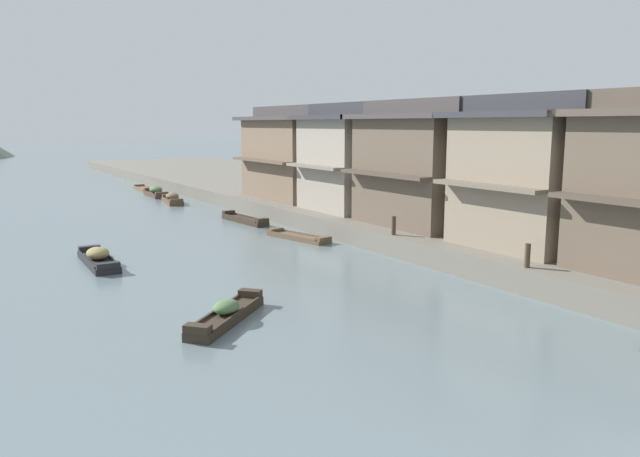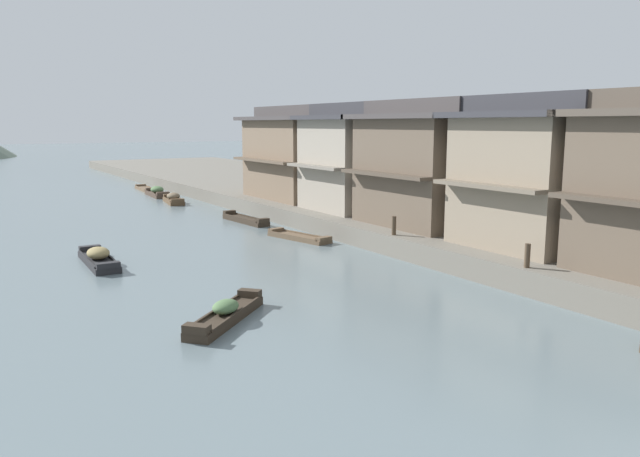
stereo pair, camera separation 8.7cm
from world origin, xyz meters
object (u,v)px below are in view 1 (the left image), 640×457
object	(u,v)px
boat_moored_second	(172,199)
house_waterfront_narrow	(359,158)
house_waterfront_tall	(428,164)
mooring_post_dock_mid	(527,255)
boat_midriver_upstream	(245,220)
house_waterfront_far	(303,153)
boat_crossing_west	(98,259)
boat_moored_nearest	(298,237)
mooring_post_dock_far	(394,226)
boat_moored_far	(227,314)
boat_upstream_distant	(156,193)
boat_midriver_drifting	(144,189)
house_waterfront_second	(539,172)

from	to	relation	value
boat_moored_second	house_waterfront_narrow	distance (m)	17.08
house_waterfront_tall	mooring_post_dock_mid	bearing A→B (deg)	-110.39
boat_midriver_upstream	house_waterfront_far	xyz separation A→B (m)	(5.64, 2.62, 3.77)
boat_midriver_upstream	boat_crossing_west	size ratio (longest dim) A/B	1.05
boat_moored_nearest	house_waterfront_narrow	bearing A→B (deg)	23.71
boat_moored_nearest	mooring_post_dock_far	distance (m)	6.03
boat_crossing_west	house_waterfront_far	bearing A→B (deg)	31.85
boat_moored_far	boat_upstream_distant	xyz separation A→B (m)	(7.89, 33.35, 0.08)
boat_midriver_upstream	house_waterfront_far	distance (m)	7.27
boat_crossing_west	house_waterfront_narrow	bearing A→B (deg)	10.84
house_waterfront_far	boat_midriver_drifting	bearing A→B (deg)	106.83
boat_moored_second	house_waterfront_far	world-z (taller)	house_waterfront_far
house_waterfront_narrow	mooring_post_dock_mid	world-z (taller)	house_waterfront_narrow
boat_moored_second	house_waterfront_tall	xyz separation A→B (m)	(5.98, -21.83, 3.64)
boat_crossing_west	house_waterfront_second	bearing A→B (deg)	-32.57
mooring_post_dock_far	boat_upstream_distant	bearing A→B (deg)	94.69
boat_moored_second	house_waterfront_far	distance (m)	11.40
boat_upstream_distant	house_waterfront_tall	size ratio (longest dim) A/B	0.58
mooring_post_dock_far	house_waterfront_second	bearing A→B (deg)	-53.23
boat_crossing_west	house_waterfront_far	size ratio (longest dim) A/B	0.52
house_waterfront_second	house_waterfront_far	distance (m)	19.66
house_waterfront_narrow	boat_moored_nearest	bearing A→B (deg)	-156.29
boat_midriver_drifting	house_waterfront_far	size ratio (longest dim) A/B	0.57
house_waterfront_tall	mooring_post_dock_far	world-z (taller)	house_waterfront_tall
boat_moored_second	boat_moored_far	size ratio (longest dim) A/B	1.08
boat_crossing_west	mooring_post_dock_far	size ratio (longest dim) A/B	5.01
boat_moored_far	boat_midriver_drifting	xyz separation A→B (m)	(8.37, 38.51, -0.12)
boat_moored_far	mooring_post_dock_far	xyz separation A→B (m)	(10.23, 4.90, 1.13)
boat_moored_nearest	boat_moored_second	distance (m)	17.87
boat_upstream_distant	house_waterfront_far	bearing A→B (deg)	-65.70
boat_moored_nearest	house_waterfront_narrow	world-z (taller)	house_waterfront_narrow
house_waterfront_second	mooring_post_dock_far	world-z (taller)	house_waterfront_second
house_waterfront_narrow	mooring_post_dock_far	xyz separation A→B (m)	(-3.66, -8.01, -2.58)
house_waterfront_second	boat_upstream_distant	bearing A→B (deg)	100.16
boat_upstream_distant	mooring_post_dock_far	distance (m)	28.57
mooring_post_dock_far	boat_moored_nearest	bearing A→B (deg)	107.40
boat_moored_nearest	boat_crossing_west	world-z (taller)	boat_crossing_west
boat_crossing_west	house_waterfront_second	size ratio (longest dim) A/B	0.66
boat_upstream_distant	mooring_post_dock_far	world-z (taller)	mooring_post_dock_far
boat_upstream_distant	mooring_post_dock_mid	bearing A→B (deg)	-86.28
boat_midriver_upstream	boat_upstream_distant	world-z (taller)	boat_upstream_distant
house_waterfront_second	boat_moored_second	bearing A→B (deg)	102.37
boat_upstream_distant	house_waterfront_narrow	size ratio (longest dim) A/B	0.62
boat_upstream_distant	house_waterfront_second	distance (m)	34.04
boat_moored_far	boat_midriver_upstream	world-z (taller)	boat_moored_far
boat_moored_far	house_waterfront_far	size ratio (longest dim) A/B	0.42
boat_upstream_distant	house_waterfront_tall	bearing A→B (deg)	-77.92
boat_moored_nearest	boat_midriver_drifting	world-z (taller)	boat_moored_nearest
boat_moored_far	house_waterfront_second	xyz separation A→B (m)	(13.87, 0.03, 3.71)
boat_moored_nearest	house_waterfront_narrow	size ratio (longest dim) A/B	0.62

